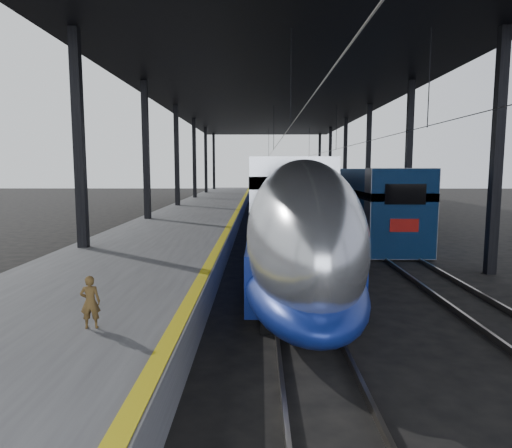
{
  "coord_description": "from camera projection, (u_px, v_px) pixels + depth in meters",
  "views": [
    {
      "loc": [
        0.87,
        -12.0,
        3.96
      ],
      "look_at": [
        0.74,
        4.09,
        2.0
      ],
      "focal_mm": 32.0,
      "sensor_mm": 36.0,
      "label": 1
    }
  ],
  "objects": [
    {
      "name": "ground",
      "position": [
        228.0,
        315.0,
        12.4
      ],
      "size": [
        160.0,
        160.0,
        0.0
      ],
      "primitive_type": "plane",
      "color": "black",
      "rests_on": "ground"
    },
    {
      "name": "platform",
      "position": [
        198.0,
        218.0,
        32.21
      ],
      "size": [
        6.0,
        80.0,
        1.0
      ],
      "primitive_type": "cube",
      "color": "#4C4C4F",
      "rests_on": "ground"
    },
    {
      "name": "yellow_strip",
      "position": [
        237.0,
        211.0,
        32.13
      ],
      "size": [
        0.3,
        80.0,
        0.01
      ],
      "primitive_type": "cube",
      "color": "gold",
      "rests_on": "platform"
    },
    {
      "name": "rails",
      "position": [
        311.0,
        224.0,
        32.2
      ],
      "size": [
        6.52,
        80.0,
        0.16
      ],
      "color": "slate",
      "rests_on": "ground"
    },
    {
      "name": "canopy",
      "position": [
        275.0,
        93.0,
        31.13
      ],
      "size": [
        18.0,
        75.0,
        9.47
      ],
      "color": "black",
      "rests_on": "ground"
    },
    {
      "name": "tgv_train",
      "position": [
        273.0,
        191.0,
        39.2
      ],
      "size": [
        3.03,
        65.2,
        4.35
      ],
      "color": "#A8AAB0",
      "rests_on": "ground"
    },
    {
      "name": "second_train",
      "position": [
        320.0,
        188.0,
        46.35
      ],
      "size": [
        2.89,
        56.05,
        3.98
      ],
      "color": "navy",
      "rests_on": "ground"
    },
    {
      "name": "child",
      "position": [
        90.0,
        302.0,
        8.45
      ],
      "size": [
        0.4,
        0.29,
        1.0
      ],
      "primitive_type": "imported",
      "rotation": [
        0.0,
        0.0,
        3.29
      ],
      "color": "#513B1B",
      "rests_on": "platform"
    }
  ]
}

